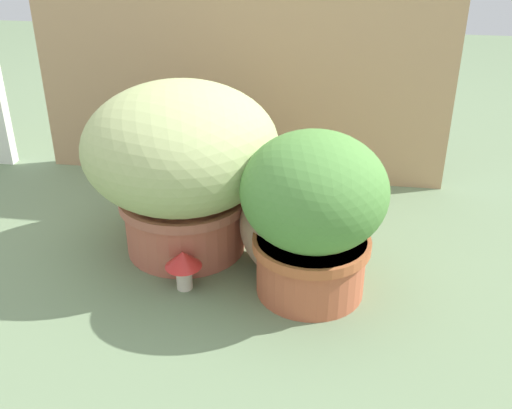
# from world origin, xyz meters

# --- Properties ---
(ground_plane) EXTENTS (6.00, 6.00, 0.00)m
(ground_plane) POSITION_xyz_m (0.00, 0.00, 0.00)
(ground_plane) COLOR #687F5B
(cardboard_backdrop) EXTENTS (1.30, 0.03, 0.96)m
(cardboard_backdrop) POSITION_xyz_m (-0.02, 0.56, 0.48)
(cardboard_backdrop) COLOR tan
(cardboard_backdrop) RESTS_ON ground
(grass_planter) EXTENTS (0.48, 0.48, 0.44)m
(grass_planter) POSITION_xyz_m (-0.08, 0.08, 0.25)
(grass_planter) COLOR #BA604A
(grass_planter) RESTS_ON ground
(leafy_planter) EXTENTS (0.33, 0.33, 0.39)m
(leafy_planter) POSITION_xyz_m (0.26, -0.07, 0.21)
(leafy_planter) COLOR #BB5D3D
(leafy_planter) RESTS_ON ground
(cat) EXTENTS (0.30, 0.36, 0.32)m
(cat) POSITION_xyz_m (0.19, -0.01, 0.12)
(cat) COLOR tan
(cat) RESTS_ON ground
(mushroom_ornament_red) EXTENTS (0.09, 0.09, 0.10)m
(mushroom_ornament_red) POSITION_xyz_m (-0.03, -0.11, 0.07)
(mushroom_ornament_red) COLOR beige
(mushroom_ornament_red) RESTS_ON ground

